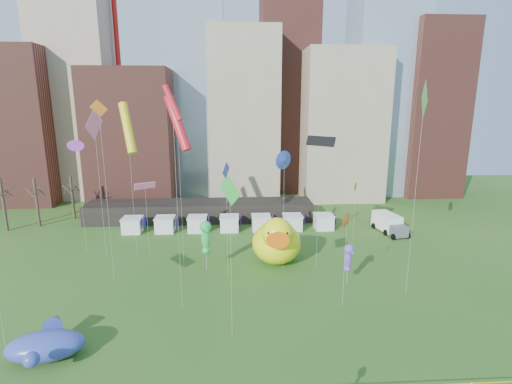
{
  "coord_description": "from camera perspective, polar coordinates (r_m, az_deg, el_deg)",
  "views": [
    {
      "loc": [
        1.86,
        -21.91,
        19.61
      ],
      "look_at": [
        3.75,
        10.92,
        12.0
      ],
      "focal_mm": 27.0,
      "sensor_mm": 36.0,
      "label": 1
    }
  ],
  "objects": [
    {
      "name": "bare_trees",
      "position": [
        71.9,
        -29.65,
        -1.24
      ],
      "size": [
        8.44,
        6.44,
        8.5
      ],
      "color": "#382B21",
      "rests_on": "ground"
    },
    {
      "name": "kite_8",
      "position": [
        35.07,
        -12.28,
        12.7
      ],
      "size": [
        1.91,
        1.28,
        21.22
      ],
      "color": "silver",
      "rests_on": "ground"
    },
    {
      "name": "skyline",
      "position": [
        83.0,
        -3.12,
        14.27
      ],
      "size": [
        101.0,
        23.0,
        68.0
      ],
      "color": "brown",
      "rests_on": "ground"
    },
    {
      "name": "kite_12",
      "position": [
        51.21,
        -18.48,
        8.97
      ],
      "size": [
        2.88,
        3.84,
        19.81
      ],
      "color": "silver",
      "rests_on": "ground"
    },
    {
      "name": "kite_10",
      "position": [
        44.31,
        9.54,
        7.36
      ],
      "size": [
        2.94,
        2.89,
        15.99
      ],
      "color": "silver",
      "rests_on": "ground"
    },
    {
      "name": "vendor_tents",
      "position": [
        60.8,
        -3.94,
        -4.72
      ],
      "size": [
        33.24,
        2.8,
        2.4
      ],
      "color": "white",
      "rests_on": "ground"
    },
    {
      "name": "kite_0",
      "position": [
        44.61,
        -11.55,
        9.97
      ],
      "size": [
        3.5,
        3.24,
        20.58
      ],
      "color": "silver",
      "rests_on": "ground"
    },
    {
      "name": "kite_11",
      "position": [
        30.44,
        -3.89,
        -0.21
      ],
      "size": [
        1.69,
        1.78,
        14.11
      ],
      "color": "silver",
      "rests_on": "ground"
    },
    {
      "name": "kite_5",
      "position": [
        42.64,
        -4.46,
        2.75
      ],
      "size": [
        0.77,
        1.78,
        13.33
      ],
      "color": "silver",
      "rests_on": "ground"
    },
    {
      "name": "whale_inflatable",
      "position": [
        36.4,
        -28.67,
        -19.14
      ],
      "size": [
        6.3,
        7.57,
        2.59
      ],
      "rotation": [
        0.0,
        0.0,
        0.17
      ],
      "color": "#41399B",
      "rests_on": "ground"
    },
    {
      "name": "kite_9",
      "position": [
        50.18,
        -16.14,
        0.85
      ],
      "size": [
        2.51,
        1.77,
        9.93
      ],
      "color": "silver",
      "rests_on": "ground"
    },
    {
      "name": "kite_7",
      "position": [
        54.1,
        -25.14,
        6.17
      ],
      "size": [
        1.43,
        0.21,
        15.08
      ],
      "color": "silver",
      "rests_on": "ground"
    },
    {
      "name": "small_duck",
      "position": [
        50.24,
        3.9,
        -8.34
      ],
      "size": [
        3.33,
        4.02,
        2.89
      ],
      "rotation": [
        0.0,
        0.0,
        -0.2
      ],
      "color": "white",
      "rests_on": "ground"
    },
    {
      "name": "kite_3",
      "position": [
        40.32,
        23.64,
        12.11
      ],
      "size": [
        1.15,
        3.43,
        21.77
      ],
      "color": "silver",
      "rests_on": "ground"
    },
    {
      "name": "kite_13",
      "position": [
        43.31,
        4.23,
        4.71
      ],
      "size": [
        1.54,
        1.78,
        14.44
      ],
      "color": "silver",
      "rests_on": "ground"
    },
    {
      "name": "pavilion",
      "position": [
        66.66,
        -8.22,
        -2.78
      ],
      "size": [
        38.0,
        6.0,
        3.2
      ],
      "primitive_type": "cube",
      "color": "black",
      "rests_on": "ground"
    },
    {
      "name": "kite_4",
      "position": [
        56.38,
        14.59,
        0.78
      ],
      "size": [
        0.76,
        1.26,
        8.76
      ],
      "color": "silver",
      "rests_on": "ground"
    },
    {
      "name": "seahorse_green",
      "position": [
        45.92,
        -7.48,
        -6.33
      ],
      "size": [
        1.63,
        1.91,
        6.2
      ],
      "rotation": [
        0.0,
        0.0,
        0.19
      ],
      "color": "silver",
      "rests_on": "ground"
    },
    {
      "name": "kite_6",
      "position": [
        43.68,
        -22.17,
        10.2
      ],
      "size": [
        1.62,
        0.71,
        19.99
      ],
      "color": "silver",
      "rests_on": "ground"
    },
    {
      "name": "kite_14",
      "position": [
        37.15,
        13.31,
        -4.12
      ],
      "size": [
        0.88,
        1.16,
        9.57
      ],
      "color": "silver",
      "rests_on": "ground"
    },
    {
      "name": "big_duck",
      "position": [
        48.1,
        3.06,
        -7.24
      ],
      "size": [
        6.62,
        8.59,
        6.45
      ],
      "rotation": [
        0.0,
        0.0,
        -0.07
      ],
      "color": "#FBFC0C",
      "rests_on": "ground"
    },
    {
      "name": "box_truck",
      "position": [
        63.26,
        19.06,
        -4.4
      ],
      "size": [
        3.65,
        6.96,
        2.82
      ],
      "rotation": [
        0.0,
        0.0,
        0.19
      ],
      "color": "white",
      "rests_on": "ground"
    },
    {
      "name": "seahorse_purple",
      "position": [
        43.71,
        13.54,
        -9.19
      ],
      "size": [
        1.22,
        1.46,
        4.69
      ],
      "rotation": [
        0.0,
        0.0,
        0.13
      ],
      "color": "silver",
      "rests_on": "ground"
    },
    {
      "name": "kite_1",
      "position": [
        51.22,
        -22.84,
        9.09
      ],
      "size": [
        0.88,
        3.75,
        19.08
      ],
      "color": "silver",
      "rests_on": "ground"
    }
  ]
}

